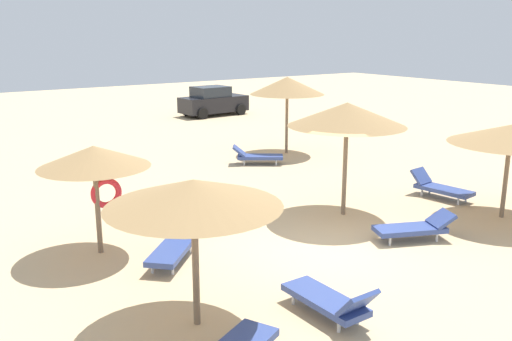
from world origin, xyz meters
TOP-DOWN VIEW (x-y plane):
  - ground_plane at (0.00, 0.00)m, footprint 80.00×80.00m
  - parasol_0 at (-4.26, -1.38)m, footprint 2.94×2.94m
  - parasol_1 at (5.26, -1.10)m, footprint 3.17×3.17m
  - parasol_2 at (5.44, 8.66)m, footprint 3.00×3.00m
  - parasol_3 at (1.89, 1.52)m, footprint 3.14×3.14m
  - parasol_4 at (-4.53, 2.66)m, footprint 2.45×2.45m
  - lounger_2 at (3.30, 7.73)m, footprint 1.91×1.62m
  - lounger_3 at (1.96, -0.89)m, footprint 2.00×1.34m
  - lounger_4 at (-3.35, 1.32)m, footprint 1.78×1.78m
  - lounger_5 at (-2.24, -2.51)m, footprint 0.67×1.87m
  - lounger_6 at (5.35, 1.00)m, footprint 0.85×1.93m
  - parked_car at (8.31, 19.50)m, footprint 4.09×2.17m

SIDE VIEW (x-z plane):
  - ground_plane at x=0.00m, z-range 0.00..0.00m
  - lounger_3 at x=1.96m, z-range -0.02..0.65m
  - lounger_2 at x=3.30m, z-range -0.04..0.67m
  - lounger_4 at x=-3.35m, z-range -0.06..0.70m
  - lounger_6 at x=5.35m, z-range -0.07..0.71m
  - lounger_5 at x=-2.24m, z-range -0.07..0.72m
  - parked_car at x=8.31m, z-range -0.04..1.68m
  - parasol_4 at x=-4.53m, z-range 0.97..3.44m
  - parasol_1 at x=5.26m, z-range 1.01..3.54m
  - parasol_0 at x=-4.26m, z-range 1.05..3.62m
  - parasol_3 at x=1.89m, z-range 1.22..4.29m
  - parasol_2 at x=5.44m, z-range 1.20..4.31m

